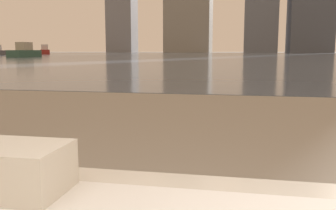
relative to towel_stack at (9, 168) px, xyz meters
The scene contains 4 objects.
towel_stack is the anchor object (origin of this frame).
harbor_water 61.20m from the towel_stack, 89.83° to the left, with size 180.00×110.00×0.01m.
harbor_boat_0 45.09m from the towel_stack, 121.91° to the left, with size 1.72×4.57×1.69m.
harbor_boat_3 74.18m from the towel_stack, 119.15° to the left, with size 3.88×5.03×1.82m.
Camera 1 is at (0.38, -0.00, 0.84)m, focal length 40.00 mm.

